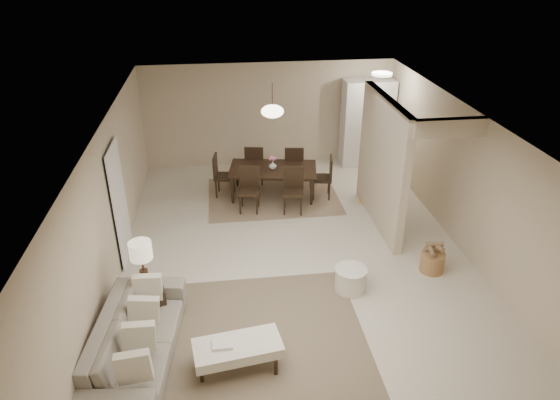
{
  "coord_description": "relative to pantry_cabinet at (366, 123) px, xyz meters",
  "views": [
    {
      "loc": [
        -1.22,
        -7.11,
        4.95
      ],
      "look_at": [
        -0.26,
        0.37,
        1.05
      ],
      "focal_mm": 32.0,
      "sensor_mm": 36.0,
      "label": 1
    }
  ],
  "objects": [
    {
      "name": "floor",
      "position": [
        -2.35,
        -4.15,
        -1.05
      ],
      "size": [
        9.0,
        9.0,
        0.0
      ],
      "primitive_type": "plane",
      "color": "beige",
      "rests_on": "ground"
    },
    {
      "name": "ceiling",
      "position": [
        -2.35,
        -4.15,
        1.45
      ],
      "size": [
        9.0,
        9.0,
        0.0
      ],
      "primitive_type": "plane",
      "rotation": [
        3.14,
        0.0,
        0.0
      ],
      "color": "white",
      "rests_on": "back_wall"
    },
    {
      "name": "back_wall",
      "position": [
        -2.35,
        0.35,
        0.2
      ],
      "size": [
        6.0,
        0.0,
        6.0
      ],
      "primitive_type": "plane",
      "rotation": [
        1.57,
        0.0,
        0.0
      ],
      "color": "#BFAB91",
      "rests_on": "floor"
    },
    {
      "name": "left_wall",
      "position": [
        -5.35,
        -4.15,
        0.2
      ],
      "size": [
        0.0,
        9.0,
        9.0
      ],
      "primitive_type": "plane",
      "rotation": [
        1.57,
        0.0,
        1.57
      ],
      "color": "#BFAB91",
      "rests_on": "floor"
    },
    {
      "name": "right_wall",
      "position": [
        0.65,
        -4.15,
        0.2
      ],
      "size": [
        0.0,
        9.0,
        9.0
      ],
      "primitive_type": "plane",
      "rotation": [
        1.57,
        0.0,
        -1.57
      ],
      "color": "#BFAB91",
      "rests_on": "floor"
    },
    {
      "name": "partition",
      "position": [
        -0.55,
        -2.9,
        0.2
      ],
      "size": [
        0.15,
        2.5,
        2.5
      ],
      "primitive_type": "cube",
      "color": "#BFAB91",
      "rests_on": "floor"
    },
    {
      "name": "doorway",
      "position": [
        -5.32,
        -3.55,
        -0.03
      ],
      "size": [
        0.04,
        0.9,
        2.04
      ],
      "primitive_type": "cube",
      "color": "black",
      "rests_on": "floor"
    },
    {
      "name": "pantry_cabinet",
      "position": [
        0.0,
        0.0,
        0.0
      ],
      "size": [
        1.2,
        0.55,
        2.1
      ],
      "primitive_type": "cube",
      "color": "silver",
      "rests_on": "floor"
    },
    {
      "name": "flush_light",
      "position": [
        -0.05,
        -0.95,
        1.41
      ],
      "size": [
        0.44,
        0.44,
        0.05
      ],
      "primitive_type": "cylinder",
      "color": "white",
      "rests_on": "ceiling"
    },
    {
      "name": "living_rug",
      "position": [
        -3.3,
        -6.13,
        -1.04
      ],
      "size": [
        3.2,
        3.2,
        0.01
      ],
      "primitive_type": "cube",
      "color": "brown",
      "rests_on": "floor"
    },
    {
      "name": "sofa",
      "position": [
        -4.8,
        -6.13,
        -0.7
      ],
      "size": [
        2.48,
        1.2,
        0.7
      ],
      "primitive_type": "imported",
      "rotation": [
        0.0,
        0.0,
        1.46
      ],
      "color": "gray",
      "rests_on": "floor"
    },
    {
      "name": "ottoman_bench",
      "position": [
        -3.5,
        -6.43,
        -0.73
      ],
      "size": [
        1.19,
        0.67,
        0.4
      ],
      "rotation": [
        0.0,
        0.0,
        0.14
      ],
      "color": "beige",
      "rests_on": "living_rug"
    },
    {
      "name": "side_table",
      "position": [
        -4.75,
        -5.23,
        -0.79
      ],
      "size": [
        0.58,
        0.58,
        0.52
      ],
      "primitive_type": "cube",
      "rotation": [
        0.0,
        0.0,
        0.26
      ],
      "color": "black",
      "rests_on": "floor"
    },
    {
      "name": "table_lamp",
      "position": [
        -4.75,
        -5.23,
        0.03
      ],
      "size": [
        0.32,
        0.32,
        0.76
      ],
      "color": "#442C1D",
      "rests_on": "side_table"
    },
    {
      "name": "round_pouf",
      "position": [
        -1.64,
        -5.02,
        -0.85
      ],
      "size": [
        0.51,
        0.51,
        0.4
      ],
      "primitive_type": "cylinder",
      "color": "beige",
      "rests_on": "floor"
    },
    {
      "name": "wicker_basket",
      "position": [
        -0.14,
        -4.68,
        -0.88
      ],
      "size": [
        0.5,
        0.5,
        0.34
      ],
      "primitive_type": "cylinder",
      "rotation": [
        0.0,
        0.0,
        0.29
      ],
      "color": "olive",
      "rests_on": "floor"
    },
    {
      "name": "dining_rug",
      "position": [
        -2.48,
        -1.56,
        -1.04
      ],
      "size": [
        2.8,
        2.1,
        0.01
      ],
      "primitive_type": "cube",
      "color": "#7E684E",
      "rests_on": "floor"
    },
    {
      "name": "dining_table",
      "position": [
        -2.48,
        -1.56,
        -0.72
      ],
      "size": [
        2.0,
        1.33,
        0.65
      ],
      "primitive_type": "imported",
      "rotation": [
        0.0,
        0.0,
        -0.17
      ],
      "color": "black",
      "rests_on": "dining_rug"
    },
    {
      "name": "dining_chairs",
      "position": [
        -2.48,
        -1.56,
        -0.58
      ],
      "size": [
        2.55,
        2.01,
        0.94
      ],
      "color": "black",
      "rests_on": "dining_rug"
    },
    {
      "name": "vase",
      "position": [
        -2.48,
        -1.56,
        -0.32
      ],
      "size": [
        0.19,
        0.19,
        0.17
      ],
      "primitive_type": "imported",
      "rotation": [
        0.0,
        0.0,
        0.22
      ],
      "color": "white",
      "rests_on": "dining_table"
    },
    {
      "name": "yellow_mat",
      "position": [
        -0.18,
        -1.96,
        -1.04
      ],
      "size": [
        0.99,
        0.69,
        0.01
      ],
      "primitive_type": "cube",
      "rotation": [
        0.0,
        0.0,
        -0.15
      ],
      "color": "yellow",
      "rests_on": "floor"
    },
    {
      "name": "pendant_light",
      "position": [
        -2.48,
        -1.56,
        0.87
      ],
      "size": [
        0.46,
        0.46,
        0.71
      ],
      "color": "#442C1D",
      "rests_on": "ceiling"
    }
  ]
}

